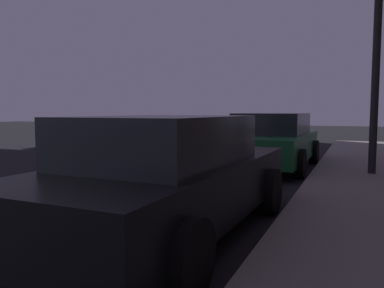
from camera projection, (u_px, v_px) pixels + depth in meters
car_black at (169, 176)px, 4.56m from camera, size 2.06×4.51×1.43m
car_green at (272, 141)px, 10.01m from camera, size 2.12×4.33×1.43m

